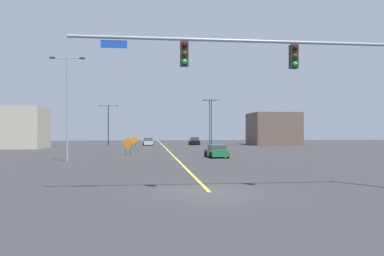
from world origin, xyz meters
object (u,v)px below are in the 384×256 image
Objects in this scene: traffic_signal_assembly at (292,69)px; street_lamp_mid_right at (108,121)px; street_lamp_far_left at (67,101)px; car_black_mid at (194,141)px; construction_sign_right_shoulder at (134,140)px; street_lamp_near_right at (211,118)px; construction_sign_right_lane at (128,144)px; car_green_distant at (217,151)px; car_silver_near at (148,142)px; street_lamp_far_right at (210,118)px.

street_lamp_mid_right is (-13.91, 56.18, -0.84)m from traffic_signal_assembly.
street_lamp_far_left is (-13.48, 18.20, -0.03)m from traffic_signal_assembly.
street_lamp_mid_right is 1.64× the size of car_black_mid.
street_lamp_far_left reaches higher than construction_sign_right_shoulder.
construction_sign_right_lane is at bearing -112.50° from street_lamp_near_right.
traffic_signal_assembly is at bearing -79.68° from construction_sign_right_shoulder.
car_green_distant is (9.32, -26.60, -0.64)m from construction_sign_right_shoulder.
car_silver_near is (-9.16, -2.10, -0.02)m from car_black_mid.
traffic_signal_assembly is 57.40m from car_silver_near.
car_silver_near is at bearing 96.50° from traffic_signal_assembly.
street_lamp_far_right is 4.80× the size of construction_sign_right_shoulder.
traffic_signal_assembly is at bearing -95.94° from street_lamp_far_right.
street_lamp_far_right reaches higher than car_silver_near.
car_black_mid reaches higher than car_green_distant.
construction_sign_right_shoulder reaches higher than car_silver_near.
construction_sign_right_shoulder is at bearing -133.27° from street_lamp_far_right.
traffic_signal_assembly reaches higher than construction_sign_right_shoulder.
street_lamp_far_left is 2.00× the size of car_black_mid.
car_silver_near is (-6.48, 56.84, -4.72)m from traffic_signal_assembly.
traffic_signal_assembly is at bearing -76.09° from street_lamp_mid_right.
construction_sign_right_shoulder is 15.64m from car_black_mid.
traffic_signal_assembly is 65.18m from street_lamp_far_right.
car_green_distant is (-6.42, -41.87, -4.94)m from street_lamp_near_right.
street_lamp_far_right is 2.46× the size of car_silver_near.
car_black_mid reaches higher than car_silver_near.
street_lamp_far_right is (6.74, 64.83, 0.10)m from traffic_signal_assembly.
street_lamp_mid_right is at bearing 100.00° from construction_sign_right_lane.
car_green_distant is 1.00× the size of car_silver_near.
construction_sign_right_lane is at bearing -80.00° from street_lamp_mid_right.
street_lamp_near_right is 49.77m from street_lamp_far_left.
car_silver_near is at bearing 79.73° from street_lamp_far_left.
traffic_signal_assembly reaches higher than construction_sign_right_lane.
traffic_signal_assembly is 1.55× the size of street_lamp_near_right.
street_lamp_far_left is at bearing -121.81° from construction_sign_right_lane.
street_lamp_near_right is 4.80× the size of construction_sign_right_shoulder.
construction_sign_right_lane is at bearing -111.60° from street_lamp_far_right.
street_lamp_far_left reaches higher than car_green_distant.
street_lamp_far_right is (-0.19, 1.24, -0.05)m from street_lamp_near_right.
street_lamp_mid_right is 37.99m from street_lamp_far_left.
car_black_mid is at bearing 42.77° from construction_sign_right_shoulder.
street_lamp_near_right reaches higher than car_black_mid.
car_silver_near is at bearing 101.28° from car_green_distant.
construction_sign_right_lane is 0.51× the size of car_green_distant.
street_lamp_far_left is (-20.23, -46.63, -0.13)m from street_lamp_far_right.
car_black_mid is 1.20× the size of car_silver_near.
car_green_distant is at bearing -98.72° from street_lamp_near_right.
street_lamp_far_right is 23.07m from construction_sign_right_shoulder.
street_lamp_mid_right is 37.57m from car_green_distant.
construction_sign_right_lane is 0.51× the size of car_silver_near.
car_green_distant is (14.44, -34.46, -3.95)m from street_lamp_mid_right.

